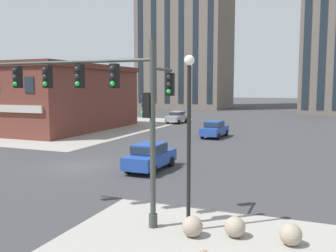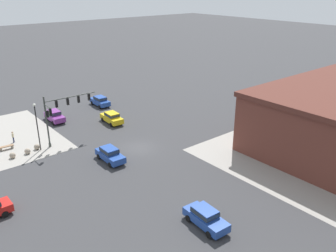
% 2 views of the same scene
% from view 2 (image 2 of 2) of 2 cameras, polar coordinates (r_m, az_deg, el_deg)
% --- Properties ---
extents(ground_plane, '(320.00, 320.00, 0.00)m').
position_cam_2_polar(ground_plane, '(45.98, -4.72, -3.55)').
color(ground_plane, '#38383A').
extents(traffic_signal_main, '(7.18, 2.09, 6.79)m').
position_cam_2_polar(traffic_signal_main, '(47.45, -17.07, 2.35)').
color(traffic_signal_main, '#383D38').
rests_on(traffic_signal_main, ground).
extents(bollard_sphere_curb_a, '(0.72, 0.72, 0.72)m').
position_cam_2_polar(bollard_sphere_curb_a, '(48.32, -20.37, -3.16)').
color(bollard_sphere_curb_a, gray).
rests_on(bollard_sphere_curb_a, ground).
extents(bollard_sphere_curb_b, '(0.72, 0.72, 0.72)m').
position_cam_2_polar(bollard_sphere_curb_b, '(47.53, -21.69, -3.78)').
color(bollard_sphere_curb_b, gray).
rests_on(bollard_sphere_curb_b, ground).
extents(bollard_sphere_curb_c, '(0.72, 0.72, 0.72)m').
position_cam_2_polar(bollard_sphere_curb_c, '(47.09, -23.76, -4.35)').
color(bollard_sphere_curb_c, gray).
rests_on(bollard_sphere_curb_c, ground).
extents(bench_near_signal, '(1.82, 0.57, 0.49)m').
position_cam_2_polar(bench_near_signal, '(49.80, -24.60, -3.12)').
color(bench_near_signal, '#8E6B4C').
rests_on(bench_near_signal, ground).
extents(pedestrian_near_bench, '(0.34, 0.49, 1.55)m').
position_cam_2_polar(pedestrian_near_bench, '(51.39, -23.70, -1.53)').
color(pedestrian_near_bench, '#232847').
rests_on(pedestrian_near_bench, ground).
extents(street_lamp_corner_near, '(0.36, 0.36, 6.22)m').
position_cam_2_polar(street_lamp_corner_near, '(46.72, -20.40, 0.61)').
color(street_lamp_corner_near, black).
rests_on(street_lamp_corner_near, ground).
extents(car_main_northbound_near, '(1.94, 4.42, 1.68)m').
position_cam_2_polar(car_main_northbound_near, '(62.45, -10.89, 4.02)').
color(car_main_northbound_near, '#23479E').
rests_on(car_main_northbound_near, ground).
extents(car_main_northbound_far, '(1.94, 4.43, 1.68)m').
position_cam_2_polar(car_main_northbound_far, '(57.11, -17.83, 1.63)').
color(car_main_northbound_far, '#7A3389').
rests_on(car_main_northbound_far, ground).
extents(car_main_southbound_near, '(2.10, 4.50, 1.68)m').
position_cam_2_polar(car_main_southbound_near, '(31.92, 6.07, -14.34)').
color(car_main_southbound_near, '#23479E').
rests_on(car_main_southbound_near, ground).
extents(car_main_southbound_far, '(2.05, 4.48, 1.68)m').
position_cam_2_polar(car_main_southbound_far, '(54.30, -9.05, 1.40)').
color(car_main_southbound_far, gold).
rests_on(car_main_southbound_far, ground).
extents(car_cross_eastbound, '(1.95, 4.43, 1.68)m').
position_cam_2_polar(car_cross_eastbound, '(42.78, -9.33, -4.46)').
color(car_cross_eastbound, '#23479E').
rests_on(car_cross_eastbound, ground).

